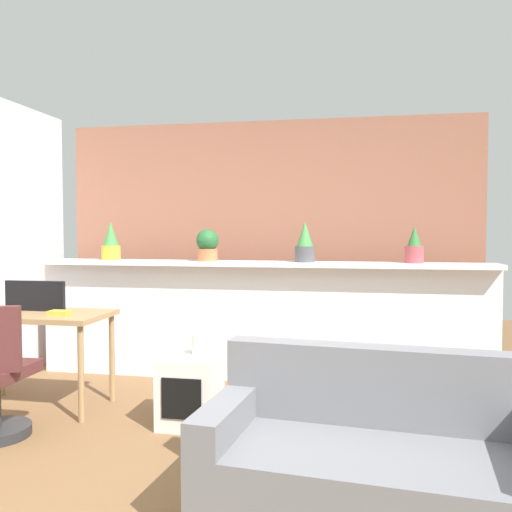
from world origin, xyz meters
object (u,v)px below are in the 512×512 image
at_px(potted_plant_2, 305,244).
at_px(potted_plant_1, 207,245).
at_px(vase_on_shelf, 200,345).
at_px(book_on_desk, 60,313).
at_px(tv_monitor, 35,296).
at_px(potted_plant_3, 414,247).
at_px(potted_plant_0, 111,242).
at_px(side_cube_shelf, 190,390).
at_px(couch, 372,467).
at_px(desk, 37,323).

bearing_deg(potted_plant_2, potted_plant_1, -178.17).
relative_size(potted_plant_2, vase_on_shelf, 2.60).
relative_size(potted_plant_1, potted_plant_2, 0.81).
height_order(potted_plant_2, book_on_desk, potted_plant_2).
distance_m(potted_plant_1, potted_plant_2, 0.90).
bearing_deg(book_on_desk, potted_plant_2, 32.63).
xyz_separation_m(tv_monitor, book_on_desk, (0.32, -0.17, -0.10)).
xyz_separation_m(potted_plant_3, vase_on_shelf, (-1.60, -1.15, -0.67)).
height_order(potted_plant_0, tv_monitor, potted_plant_0).
bearing_deg(side_cube_shelf, potted_plant_3, 36.09).
xyz_separation_m(potted_plant_1, tv_monitor, (-1.17, -0.91, -0.39)).
relative_size(potted_plant_0, couch, 0.23).
bearing_deg(potted_plant_3, couch, -100.13).
distance_m(potted_plant_2, side_cube_shelf, 1.71).
bearing_deg(desk, vase_on_shelf, -4.14).
bearing_deg(potted_plant_1, book_on_desk, -127.97).
xyz_separation_m(potted_plant_0, desk, (-0.13, -1.02, -0.61)).
bearing_deg(potted_plant_0, potted_plant_3, 0.57).
bearing_deg(vase_on_shelf, couch, -44.45).
bearing_deg(couch, side_cube_shelf, 138.27).
xyz_separation_m(potted_plant_1, vase_on_shelf, (0.25, -1.09, -0.69)).
relative_size(potted_plant_0, potted_plant_2, 1.01).
xyz_separation_m(desk, tv_monitor, (-0.07, 0.08, 0.20)).
distance_m(desk, tv_monitor, 0.23).
bearing_deg(potted_plant_1, potted_plant_0, 178.26).
height_order(tv_monitor, couch, tv_monitor).
height_order(tv_monitor, vase_on_shelf, tv_monitor).
xyz_separation_m(tv_monitor, side_cube_shelf, (1.36, -0.23, -0.62)).
bearing_deg(book_on_desk, desk, 159.05).
bearing_deg(side_cube_shelf, book_on_desk, 176.78).
distance_m(potted_plant_2, book_on_desk, 2.13).
bearing_deg(potted_plant_2, desk, -152.85).
distance_m(potted_plant_2, couch, 2.54).
xyz_separation_m(desk, couch, (2.53, -1.26, -0.38)).
xyz_separation_m(potted_plant_1, side_cube_shelf, (0.19, -1.15, -1.01)).
distance_m(potted_plant_3, book_on_desk, 2.96).
relative_size(potted_plant_1, tv_monitor, 0.58).
distance_m(vase_on_shelf, couch, 1.68).
height_order(side_cube_shelf, couch, couch).
relative_size(potted_plant_0, potted_plant_1, 1.25).
xyz_separation_m(book_on_desk, couch, (2.28, -1.16, -0.49)).
bearing_deg(couch, potted_plant_1, 122.43).
relative_size(potted_plant_1, potted_plant_3, 0.91).
bearing_deg(book_on_desk, tv_monitor, 151.07).
relative_size(tv_monitor, couch, 0.31).
relative_size(potted_plant_3, desk, 0.29).
xyz_separation_m(potted_plant_3, tv_monitor, (-3.01, -0.97, -0.37)).
xyz_separation_m(desk, book_on_desk, (0.25, -0.09, 0.10)).
xyz_separation_m(potted_plant_0, potted_plant_1, (0.97, -0.03, -0.02)).
height_order(potted_plant_1, vase_on_shelf, potted_plant_1).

